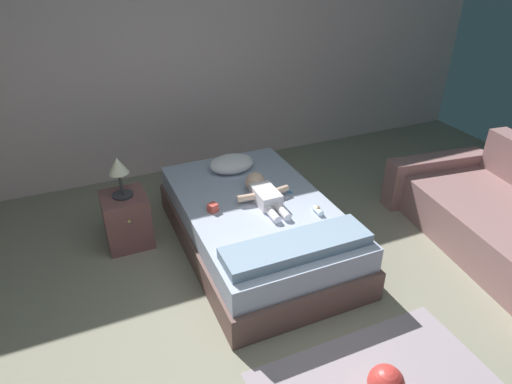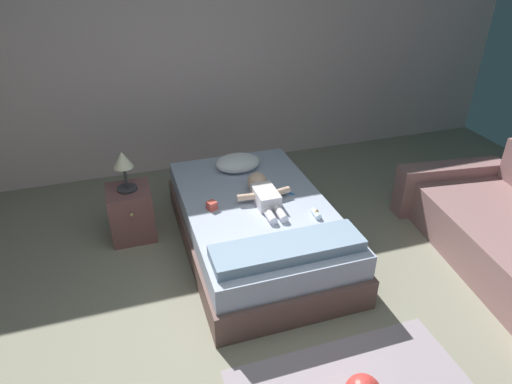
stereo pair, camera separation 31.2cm
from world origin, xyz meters
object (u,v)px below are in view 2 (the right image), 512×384
Objects in this scene: baby at (263,193)px; toothbrush at (287,192)px; lamp at (123,164)px; toy_block at (212,205)px; baby_bottle at (316,213)px; bed at (256,226)px; pillow at (238,163)px; nightstand at (131,213)px.

baby is 5.20× the size of toothbrush.
lamp is 0.84m from toy_block.
baby_bottle is (1.39, -0.86, -0.24)m from lamp.
toothbrush is at bearing 101.02° from baby_bottle.
bed is 4.72× the size of pillow.
pillow reaches higher than toy_block.
toy_block is at bearing -38.45° from nightstand.
bed is at bearing -27.05° from lamp.
baby reaches higher than pillow.
toothbrush is at bearing 5.38° from toy_block.
pillow reaches higher than nightstand.
pillow is (0.02, 0.61, 0.31)m from bed.
baby is (0.07, 0.02, 0.30)m from bed.
baby is 1.32× the size of nightstand.
lamp is at bearing 152.95° from bed.
toy_block is (-0.39, -0.60, -0.04)m from pillow.
toothbrush is 0.25× the size of nightstand.
pillow is at bearing 5.69° from lamp.
nightstand is at bearing 141.55° from toy_block.
baby_bottle is at bearing -78.98° from toothbrush.
nightstand is at bearing -174.31° from pillow.
toothbrush reaches higher than nightstand.
toy_block reaches higher than bed.
bed is 0.58m from baby_bottle.
lamp is 3.27× the size of baby_bottle.
toy_block reaches higher than nightstand.
bed is 0.46m from toy_block.
toothbrush is 0.68m from toy_block.
baby is at bearing 16.26° from bed.
bed is 21.97× the size of toy_block.
toothbrush is at bearing 13.85° from bed.
bed is 0.69m from pillow.
bed is 4.14× the size of nightstand.
nightstand is (-1.02, -0.10, -0.29)m from pillow.
baby_bottle is (0.37, -0.96, -0.05)m from pillow.
lamp is (-1.31, 0.44, 0.26)m from toothbrush.
baby is at bearing -24.58° from nightstand.
toy_block is (-0.44, -0.01, -0.03)m from baby.
bed is 1.23m from lamp.
lamp is at bearing 155.42° from baby.
lamp reaches higher than toy_block.
lamp is (-1.07, 0.49, 0.20)m from baby.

